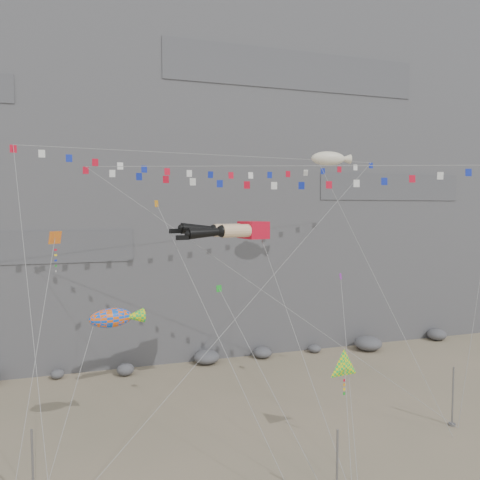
{
  "coord_description": "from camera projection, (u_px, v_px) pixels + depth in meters",
  "views": [
    {
      "loc": [
        -10.69,
        -27.89,
        15.45
      ],
      "look_at": [
        0.99,
        9.0,
        12.91
      ],
      "focal_mm": 35.0,
      "sensor_mm": 36.0,
      "label": 1
    }
  ],
  "objects": [
    {
      "name": "legs_kite",
      "position": [
        230.0,
        231.0,
        34.43
      ],
      "size": [
        7.65,
        14.4,
        19.08
      ],
      "rotation": [
        0.0,
        0.0,
        0.2
      ],
      "color": "red",
      "rests_on": "ground"
    },
    {
      "name": "small_kite_b",
      "position": [
        341.0,
        279.0,
        37.43
      ],
      "size": [
        5.8,
        11.88,
        15.9
      ],
      "color": "purple",
      "rests_on": "ground"
    },
    {
      "name": "small_kite_c",
      "position": [
        221.0,
        292.0,
        32.8
      ],
      "size": [
        3.65,
        11.61,
        15.08
      ],
      "color": "green",
      "rests_on": "ground"
    },
    {
      "name": "flag_banner_upper",
      "position": [
        221.0,
        155.0,
        39.41
      ],
      "size": [
        31.44,
        17.02,
        28.08
      ],
      "color": "red",
      "rests_on": "ground"
    },
    {
      "name": "anchor_pole_right",
      "position": [
        453.0,
        396.0,
        33.32
      ],
      "size": [
        0.12,
        0.12,
        4.26
      ],
      "primitive_type": "cylinder",
      "color": "gray",
      "rests_on": "ground"
    },
    {
      "name": "small_kite_a",
      "position": [
        159.0,
        209.0,
        34.43
      ],
      "size": [
        5.83,
        14.69,
        21.8
      ],
      "color": "orange",
      "rests_on": "ground"
    },
    {
      "name": "ground",
      "position": [
        267.0,
        444.0,
        30.77
      ],
      "size": [
        120.0,
        120.0,
        0.0
      ],
      "primitive_type": "plane",
      "color": "gray",
      "rests_on": "ground"
    },
    {
      "name": "cliff",
      "position": [
        178.0,
        134.0,
        59.57
      ],
      "size": [
        80.0,
        28.0,
        50.0
      ],
      "primitive_type": "cube",
      "color": "slate",
      "rests_on": "ground"
    },
    {
      "name": "blimp_windsock",
      "position": [
        328.0,
        159.0,
        41.42
      ],
      "size": [
        5.12,
        13.58,
        23.76
      ],
      "color": "#F0E5C5",
      "rests_on": "ground"
    },
    {
      "name": "talus_boulders",
      "position": [
        207.0,
        357.0,
        46.9
      ],
      "size": [
        60.0,
        3.0,
        1.2
      ],
      "primitive_type": null,
      "color": "#5A5B5F",
      "rests_on": "ground"
    },
    {
      "name": "flag_banner_lower",
      "position": [
        288.0,
        166.0,
        35.03
      ],
      "size": [
        29.0,
        12.02,
        22.33
      ],
      "color": "red",
      "rests_on": "ground"
    },
    {
      "name": "anchor_pole_left",
      "position": [
        33.0,
        471.0,
        23.81
      ],
      "size": [
        0.12,
        0.12,
        4.31
      ],
      "primitive_type": "cylinder",
      "color": "gray",
      "rests_on": "ground"
    },
    {
      "name": "delta_kite",
      "position": [
        345.0,
        367.0,
        30.25
      ],
      "size": [
        4.1,
        6.26,
        8.31
      ],
      "color": "yellow",
      "rests_on": "ground"
    },
    {
      "name": "fish_windsock",
      "position": [
        111.0,
        318.0,
        29.65
      ],
      "size": [
        6.0,
        7.55,
        11.44
      ],
      "color": "#FF5D0D",
      "rests_on": "ground"
    },
    {
      "name": "harlequin_kite",
      "position": [
        55.0,
        239.0,
        29.5
      ],
      "size": [
        2.88,
        8.73,
        15.8
      ],
      "color": "red",
      "rests_on": "ground"
    },
    {
      "name": "anchor_pole_center",
      "position": [
        337.0,
        468.0,
        24.2
      ],
      "size": [
        0.12,
        0.12,
        4.11
      ],
      "primitive_type": "cylinder",
      "color": "gray",
      "rests_on": "ground"
    }
  ]
}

